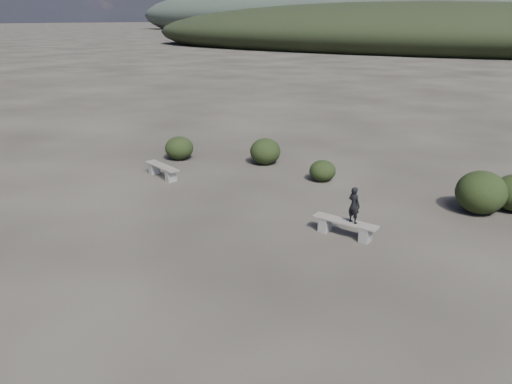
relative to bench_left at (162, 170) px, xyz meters
The scene contains 8 objects.
ground 7.41m from the bench_left, 49.86° to the right, with size 1200.00×1200.00×0.00m, color #292520.
bench_left is the anchor object (origin of this frame).
bench_right 7.99m from the bench_left, ahead, with size 1.85×0.47×0.46m.
seated_person 8.24m from the bench_left, ahead, with size 0.37×0.24×1.01m, color black.
shrub_a 2.60m from the bench_left, 116.63° to the left, with size 1.19×1.19×0.98m, color black.
shrub_b 4.32m from the bench_left, 58.08° to the left, with size 1.24×1.24×1.07m, color black.
shrub_c 5.97m from the bench_left, 28.79° to the left, with size 0.97×0.97×0.77m, color black.
shrub_d 10.97m from the bench_left, 13.60° to the left, with size 1.50×1.50×1.31m, color black.
Camera 1 is at (7.84, -7.50, 5.65)m, focal length 35.00 mm.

